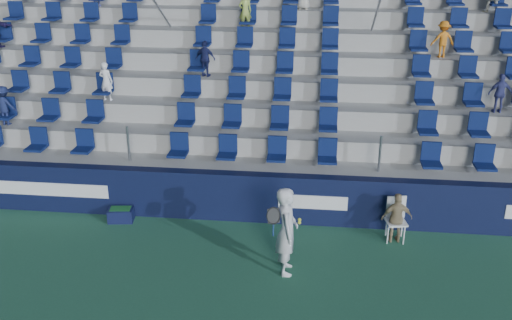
# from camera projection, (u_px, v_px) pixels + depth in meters

# --- Properties ---
(ground) EXTENTS (70.00, 70.00, 0.00)m
(ground) POSITION_uv_depth(u_px,v_px,m) (229.00, 298.00, 10.82)
(ground) COLOR #2C6849
(ground) RESTS_ON ground
(sponsor_wall) EXTENTS (24.00, 0.32, 1.20)m
(sponsor_wall) POSITION_uv_depth(u_px,v_px,m) (249.00, 197.00, 13.48)
(sponsor_wall) COLOR #0E1434
(sponsor_wall) RESTS_ON ground
(grandstand) EXTENTS (24.00, 8.17, 6.63)m
(grandstand) POSITION_uv_depth(u_px,v_px,m) (269.00, 79.00, 17.57)
(grandstand) COLOR #A0A09B
(grandstand) RESTS_ON ground
(tennis_player) EXTENTS (0.69, 0.72, 1.87)m
(tennis_player) POSITION_uv_depth(u_px,v_px,m) (287.00, 231.00, 11.31)
(tennis_player) COLOR silver
(tennis_player) RESTS_ON ground
(line_judge_chair) EXTENTS (0.51, 0.52, 0.99)m
(line_judge_chair) POSITION_uv_depth(u_px,v_px,m) (396.00, 215.00, 12.70)
(line_judge_chair) COLOR white
(line_judge_chair) RESTS_ON ground
(line_judge) EXTENTS (0.71, 0.37, 1.17)m
(line_judge) POSITION_uv_depth(u_px,v_px,m) (397.00, 218.00, 12.55)
(line_judge) COLOR tan
(line_judge) RESTS_ON ground
(ball_bin) EXTENTS (0.63, 0.46, 0.33)m
(ball_bin) POSITION_uv_depth(u_px,v_px,m) (121.00, 214.00, 13.58)
(ball_bin) COLOR #0F153A
(ball_bin) RESTS_ON ground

